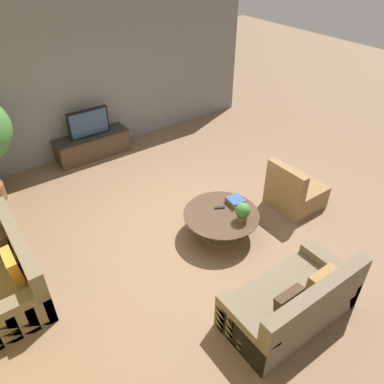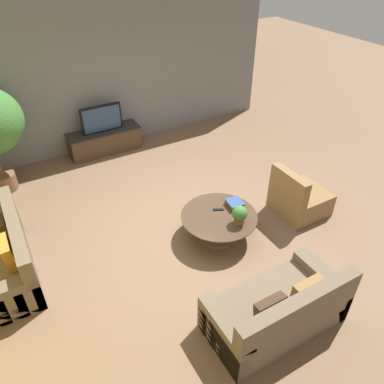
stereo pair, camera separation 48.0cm
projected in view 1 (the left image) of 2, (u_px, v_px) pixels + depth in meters
The scene contains 11 objects.
ground_plane at pixel (186, 225), 6.08m from camera, with size 24.00×24.00×0.00m, color brown.
back_wall_stone at pixel (91, 78), 7.35m from camera, with size 7.40×0.12×3.00m, color slate.
media_console at pixel (92, 145), 7.72m from camera, with size 1.51×0.50×0.48m.
television at pixel (89, 123), 7.43m from camera, with size 0.83×0.13×0.55m.
coffee_table at pixel (221, 219), 5.75m from camera, with size 1.16×1.16×0.39m.
couch_by_wall at pixel (3, 273), 4.86m from camera, with size 0.84×1.77×0.84m.
couch_near_entry at pixel (292, 303), 4.49m from camera, with size 1.64×0.84×0.84m.
armchair_wicker at pixel (294, 193), 6.33m from camera, with size 0.80×0.76×0.86m.
potted_plant_tabletop at pixel (243, 211), 5.47m from camera, with size 0.23×0.23×0.30m.
book_stack at pixel (235, 200), 5.88m from camera, with size 0.27×0.31×0.09m.
remote_black at pixel (220, 208), 5.79m from camera, with size 0.04×0.16×0.02m, color black.
Camera 1 is at (-2.60, -3.81, 4.00)m, focal length 35.00 mm.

